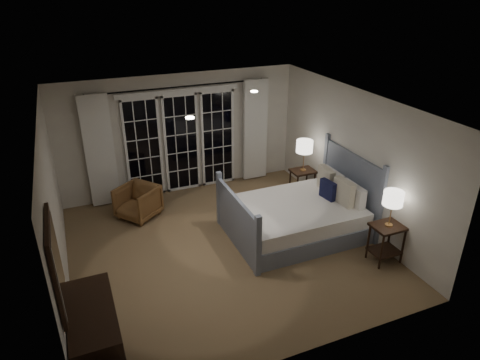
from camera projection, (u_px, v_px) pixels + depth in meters
name	position (u px, v px, depth m)	size (l,w,h in m)	color
floor	(224.00, 247.00, 7.33)	(5.00, 5.00, 0.00)	brown
ceiling	(221.00, 105.00, 6.26)	(5.00, 5.00, 0.00)	silver
wall_left	(54.00, 212.00, 5.92)	(0.02, 5.00, 2.50)	beige
wall_right	(353.00, 159.00, 7.67)	(0.02, 5.00, 2.50)	beige
wall_back	(181.00, 134.00, 8.88)	(5.00, 0.02, 2.50)	beige
wall_front	(303.00, 272.00, 4.71)	(5.00, 0.02, 2.50)	beige
french_doors	(182.00, 142.00, 8.91)	(2.50, 0.04, 2.20)	black
curtain_rod	(179.00, 87.00, 8.37)	(0.03, 0.03, 3.50)	black
curtain_left	(100.00, 152.00, 8.25)	(0.55, 0.10, 2.25)	silver
curtain_right	(255.00, 130.00, 9.40)	(0.55, 0.10, 2.25)	silver
downlight_a	(254.00, 91.00, 7.04)	(0.12, 0.12, 0.01)	white
downlight_b	(190.00, 118.00, 5.72)	(0.12, 0.12, 0.01)	white
bed	(299.00, 216.00, 7.64)	(2.33, 1.68, 1.36)	slate
nightstand_left	(387.00, 237.00, 6.82)	(0.51, 0.41, 0.66)	black
nightstand_right	(302.00, 180.00, 8.84)	(0.48, 0.38, 0.62)	black
lamp_left	(393.00, 199.00, 6.52)	(0.31, 0.31, 0.60)	tan
lamp_right	(305.00, 147.00, 8.53)	(0.33, 0.33, 0.64)	tan
armchair	(138.00, 202.00, 8.15)	(0.68, 0.70, 0.64)	brown
dresser	(96.00, 339.00, 4.89)	(0.53, 1.24, 0.88)	black
mirror	(56.00, 265.00, 4.33)	(0.05, 0.85, 1.00)	black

